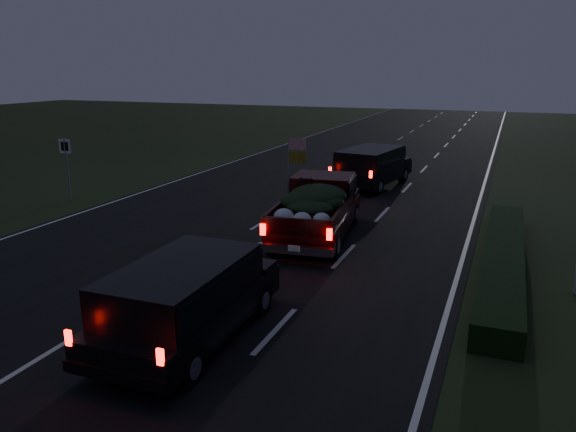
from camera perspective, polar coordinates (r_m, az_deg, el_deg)
The scene contains 7 objects.
ground at distance 15.26m, azimuth -10.16°, elevation -5.30°, with size 120.00×120.00×0.00m, color black.
road_asphalt at distance 15.26m, azimuth -10.16°, elevation -5.26°, with size 14.00×120.00×0.02m, color black.
hedge_row at distance 15.88m, azimuth 21.00°, elevation -4.13°, with size 1.00×10.00×0.60m, color black.
route_sign at distance 23.82m, azimuth -21.59°, elevation 5.31°, with size 0.55×0.08×2.50m.
pickup_truck at distance 17.50m, azimuth 2.97°, elevation 1.09°, with size 2.63×5.47×2.76m.
lead_suv at distance 25.28m, azimuth 8.47°, elevation 5.32°, with size 2.75×5.13×1.40m.
rear_suv at distance 11.02m, azimuth -10.43°, elevation -7.77°, with size 2.20×4.67×1.33m.
Camera 1 is at (7.70, -12.10, 5.22)m, focal length 35.00 mm.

